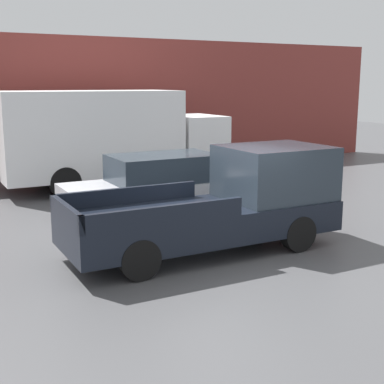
{
  "coord_description": "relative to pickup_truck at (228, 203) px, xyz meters",
  "views": [
    {
      "loc": [
        -5.47,
        -8.66,
        3.37
      ],
      "look_at": [
        -0.12,
        1.43,
        1.03
      ],
      "focal_mm": 50.0,
      "sensor_mm": 36.0,
      "label": 1
    }
  ],
  "objects": [
    {
      "name": "ground_plane",
      "position": [
        -0.2,
        -0.43,
        -0.96
      ],
      "size": [
        60.0,
        60.0,
        0.0
      ],
      "primitive_type": "plane",
      "color": "#4C4C4F"
    },
    {
      "name": "building_wall",
      "position": [
        -0.2,
        10.44,
        1.57
      ],
      "size": [
        28.0,
        0.15,
        5.04
      ],
      "color": "brown",
      "rests_on": "ground"
    },
    {
      "name": "pickup_truck",
      "position": [
        0.0,
        0.0,
        0.0
      ],
      "size": [
        5.61,
        1.98,
        2.06
      ],
      "color": "black",
      "rests_on": "ground"
    },
    {
      "name": "car",
      "position": [
        -0.07,
        3.24,
        -0.17
      ],
      "size": [
        4.87,
        1.91,
        1.57
      ],
      "color": "silver",
      "rests_on": "ground"
    },
    {
      "name": "delivery_truck",
      "position": [
        0.05,
        7.58,
        0.73
      ],
      "size": [
        7.41,
        2.58,
        3.13
      ],
      "color": "white",
      "rests_on": "ground"
    },
    {
      "name": "newspaper_box",
      "position": [
        5.66,
        10.11,
        -0.39
      ],
      "size": [
        0.45,
        0.4,
        1.14
      ],
      "color": "#194CB2",
      "rests_on": "ground"
    }
  ]
}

